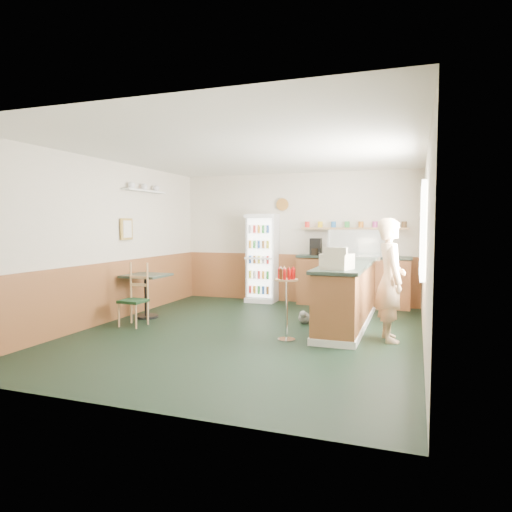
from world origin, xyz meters
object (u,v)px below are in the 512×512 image
at_px(shopkeeper, 390,280).
at_px(condiment_stand, 287,291).
at_px(drinks_fridge, 262,258).
at_px(cafe_table, 146,287).
at_px(display_case, 355,245).
at_px(cafe_chair, 136,293).
at_px(cash_register, 337,262).

bearing_deg(shopkeeper, condiment_stand, 92.14).
height_order(drinks_fridge, cafe_table, drinks_fridge).
height_order(drinks_fridge, display_case, drinks_fridge).
relative_size(cafe_table, cafe_chair, 0.75).
bearing_deg(condiment_stand, shopkeeper, 18.61).
bearing_deg(drinks_fridge, shopkeeper, -42.34).
relative_size(drinks_fridge, shopkeeper, 1.07).
bearing_deg(cafe_chair, cafe_table, 107.45).
xyz_separation_m(display_case, condiment_stand, (-0.67, -2.09, -0.57)).
distance_m(condiment_stand, cafe_table, 2.82).
height_order(cash_register, cafe_table, cash_register).
xyz_separation_m(cafe_table, cafe_chair, (0.16, -0.55, -0.01)).
relative_size(cash_register, condiment_stand, 0.39).
height_order(display_case, cafe_chair, display_case).
height_order(shopkeeper, condiment_stand, shopkeeper).
distance_m(display_case, condiment_stand, 2.26).
distance_m(condiment_stand, cafe_chair, 2.58).
bearing_deg(display_case, shopkeeper, -66.69).
relative_size(drinks_fridge, condiment_stand, 1.82).
distance_m(drinks_fridge, display_case, 2.23).
bearing_deg(shopkeeper, display_case, 6.83).
bearing_deg(display_case, cafe_table, -157.62).
distance_m(drinks_fridge, condiment_stand, 3.26).
distance_m(display_case, cafe_table, 3.75).
distance_m(cafe_table, cafe_chair, 0.57).
bearing_deg(cash_register, display_case, 102.66).
bearing_deg(cafe_table, drinks_fridge, 58.82).
bearing_deg(cafe_chair, condiment_stand, -1.91).
distance_m(cash_register, cafe_table, 3.48).
bearing_deg(cafe_chair, shopkeeper, 5.86).
bearing_deg(cafe_table, shopkeeper, -3.14).
xyz_separation_m(display_case, cafe_table, (-3.40, -1.40, -0.73)).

